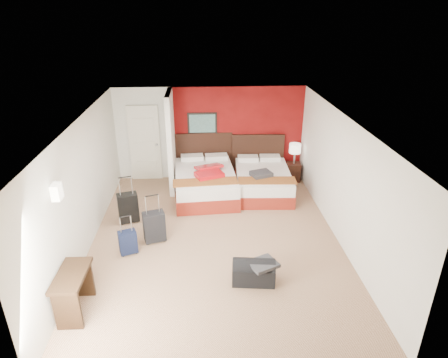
{
  "coord_description": "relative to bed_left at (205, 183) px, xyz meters",
  "views": [
    {
      "loc": [
        -0.24,
        -6.74,
        4.4
      ],
      "look_at": [
        0.23,
        0.8,
        1.0
      ],
      "focal_mm": 31.07,
      "sensor_mm": 36.0,
      "label": 1
    }
  ],
  "objects": [
    {
      "name": "suitcase_black",
      "position": [
        -1.71,
        -1.25,
        0.01
      ],
      "size": [
        0.49,
        0.38,
        0.65
      ],
      "primitive_type": "cube",
      "rotation": [
        0.0,
        0.0,
        0.28
      ],
      "color": "black",
      "rests_on": "ground"
    },
    {
      "name": "duffel_bag",
      "position": [
        0.77,
        -3.45,
        -0.13
      ],
      "size": [
        0.77,
        0.47,
        0.37
      ],
      "primitive_type": "cube",
      "rotation": [
        0.0,
        0.0,
        -0.12
      ],
      "color": "black",
      "rests_on": "ground"
    },
    {
      "name": "ground",
      "position": [
        0.17,
        -2.09,
        -0.32
      ],
      "size": [
        6.5,
        6.5,
        0.0
      ],
      "primitive_type": "plane",
      "color": "tan",
      "rests_on": "ground"
    },
    {
      "name": "desk",
      "position": [
        -2.08,
        -3.99,
        0.04
      ],
      "size": [
        0.45,
        0.87,
        0.72
      ],
      "primitive_type": "cube",
      "rotation": [
        0.0,
        0.0,
        -0.02
      ],
      "color": "black",
      "rests_on": "ground"
    },
    {
      "name": "table_lamp",
      "position": [
        2.42,
        0.74,
        0.46
      ],
      "size": [
        0.39,
        0.39,
        0.55
      ],
      "primitive_type": "cylinder",
      "rotation": [
        0.0,
        0.0,
        0.32
      ],
      "color": "silver",
      "rests_on": "nightstand"
    },
    {
      "name": "partition_wall",
      "position": [
        -0.83,
        0.52,
        0.93
      ],
      "size": [
        0.12,
        1.2,
        2.5
      ],
      "primitive_type": "cube",
      "color": "silver",
      "rests_on": "ground"
    },
    {
      "name": "suitcase_charcoal",
      "position": [
        -1.06,
        -2.06,
        -0.01
      ],
      "size": [
        0.48,
        0.37,
        0.62
      ],
      "primitive_type": "cube",
      "rotation": [
        0.0,
        0.0,
        0.3
      ],
      "color": "black",
      "rests_on": "ground"
    },
    {
      "name": "jacket_draped",
      "position": [
        0.92,
        -3.5,
        0.08
      ],
      "size": [
        0.58,
        0.54,
        0.06
      ],
      "primitive_type": "cube",
      "rotation": [
        0.0,
        0.0,
        0.44
      ],
      "color": "#343438",
      "rests_on": "duffel_bag"
    },
    {
      "name": "bed_right",
      "position": [
        1.47,
        0.05,
        -0.03
      ],
      "size": [
        1.45,
        2.0,
        0.58
      ],
      "primitive_type": "cube",
      "rotation": [
        0.0,
        0.0,
        -0.05
      ],
      "color": "silver",
      "rests_on": "ground"
    },
    {
      "name": "bed_left",
      "position": [
        0.0,
        0.0,
        0.0
      ],
      "size": [
        1.6,
        2.2,
        0.63
      ],
      "primitive_type": "cube",
      "rotation": [
        0.0,
        0.0,
        0.06
      ],
      "color": "white",
      "rests_on": "ground"
    },
    {
      "name": "nightstand",
      "position": [
        2.42,
        0.74,
        -0.07
      ],
      "size": [
        0.39,
        0.39,
        0.5
      ],
      "primitive_type": "cube",
      "rotation": [
        0.0,
        0.0,
        -0.09
      ],
      "color": "black",
      "rests_on": "ground"
    },
    {
      "name": "jacket_bundle",
      "position": [
        1.37,
        -0.25,
        0.32
      ],
      "size": [
        0.58,
        0.52,
        0.11
      ],
      "primitive_type": "cube",
      "rotation": [
        0.0,
        0.0,
        0.35
      ],
      "color": "#3A3A3F",
      "rests_on": "bed_right"
    },
    {
      "name": "room_walls",
      "position": [
        -1.23,
        -0.67,
        0.94
      ],
      "size": [
        5.02,
        6.52,
        2.5
      ],
      "color": "silver",
      "rests_on": "ground"
    },
    {
      "name": "red_suitcase_open",
      "position": [
        0.1,
        -0.1,
        0.37
      ],
      "size": [
        0.91,
        1.05,
        0.11
      ],
      "primitive_type": "cube",
      "rotation": [
        0.0,
        0.0,
        0.36
      ],
      "color": "red",
      "rests_on": "bed_left"
    },
    {
      "name": "entry_door",
      "position": [
        -1.58,
        1.11,
        0.71
      ],
      "size": [
        0.82,
        0.06,
        2.05
      ],
      "primitive_type": "cube",
      "color": "silver",
      "rests_on": "ground"
    },
    {
      "name": "suitcase_navy",
      "position": [
        -1.52,
        -2.47,
        -0.09
      ],
      "size": [
        0.38,
        0.31,
        0.46
      ],
      "primitive_type": "cube",
      "rotation": [
        0.0,
        0.0,
        0.36
      ],
      "color": "#111833",
      "rests_on": "ground"
    },
    {
      "name": "red_accent_panel",
      "position": [
        0.92,
        1.14,
        0.93
      ],
      "size": [
        3.5,
        0.04,
        2.5
      ],
      "primitive_type": "cube",
      "color": "maroon",
      "rests_on": "ground"
    }
  ]
}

